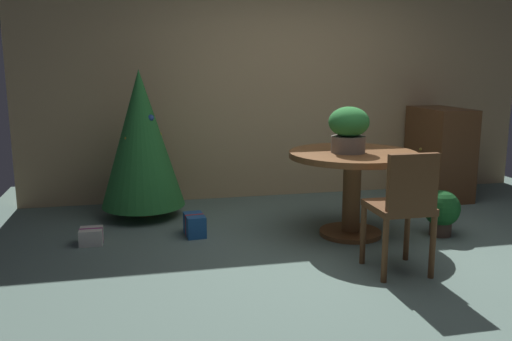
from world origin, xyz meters
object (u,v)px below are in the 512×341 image
Objects in this scene: holiday_tree at (141,139)px; gift_box_cream at (91,236)px; wooden_chair_near at (403,204)px; potted_plant at (442,211)px; round_dining_table at (352,172)px; gift_box_blue at (195,225)px; wooden_cabinet at (439,153)px; flower_vase at (349,128)px.

gift_box_cream is at bearing -120.87° from holiday_tree.
wooden_chair_near is 1.15m from potted_plant.
round_dining_table is at bearing 166.66° from potted_plant.
holiday_tree reaches higher than gift_box_blue.
wooden_chair_near is at bearing -126.58° from wooden_cabinet.
gift_box_cream is 0.48× the size of potted_plant.
flower_vase reaches higher than gift_box_blue.
wooden_chair_near is at bearing -41.95° from gift_box_blue.
gift_box_blue is 0.68× the size of potted_plant.
wooden_cabinet is (3.85, 0.89, 0.45)m from gift_box_cream.
gift_box_cream is (-0.46, -0.78, -0.73)m from holiday_tree.
holiday_tree is at bearing 150.74° from round_dining_table.
gift_box_blue is at bearing -58.96° from holiday_tree.
flower_vase is 1.42× the size of gift_box_blue.
round_dining_table is 0.77× the size of holiday_tree.
gift_box_cream is (-2.29, 1.21, -0.47)m from wooden_chair_near.
flower_vase is 0.27× the size of holiday_tree.
holiday_tree is (-1.77, 1.05, -0.18)m from flower_vase.
gift_box_blue is at bearing 138.05° from wooden_chair_near.
gift_box_cream is at bearing 173.77° from round_dining_table.
potted_plant reaches higher than gift_box_cream.
flower_vase is 1.16m from potted_plant.
wooden_chair_near is 0.62× the size of holiday_tree.
wooden_chair_near is 2.63m from gift_box_cream.
holiday_tree is at bearing 149.26° from flower_vase.
round_dining_table is 4.00× the size of gift_box_blue.
gift_box_blue is 3.10m from wooden_cabinet.
flower_vase is at bearing 93.73° from wooden_chair_near.
flower_vase reaches higher than potted_plant.
flower_vase is 2.43m from gift_box_cream.
gift_box_blue is 1.42× the size of gift_box_cream.
holiday_tree is (-1.83, 1.03, 0.22)m from round_dining_table.
holiday_tree is 3.40m from wooden_cabinet.
holiday_tree is 3.57× the size of potted_plant.
round_dining_table is at bearing -6.23° from gift_box_cream.
round_dining_table reaches higher than gift_box_blue.
gift_box_cream is at bearing -177.14° from gift_box_blue.
wooden_chair_near reaches higher than gift_box_blue.
potted_plant is (2.19, -0.48, 0.13)m from gift_box_blue.
holiday_tree is 1.16m from gift_box_cream.
round_dining_table is at bearing 90.00° from wooden_chair_near.
round_dining_table is 0.40m from flower_vase.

